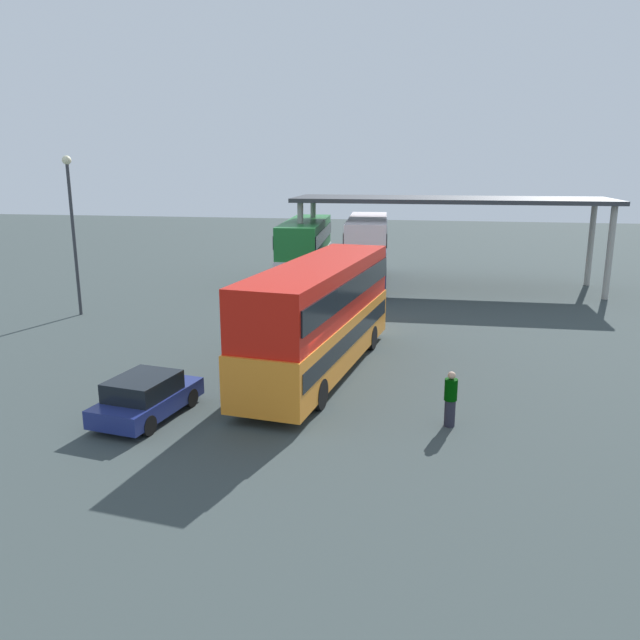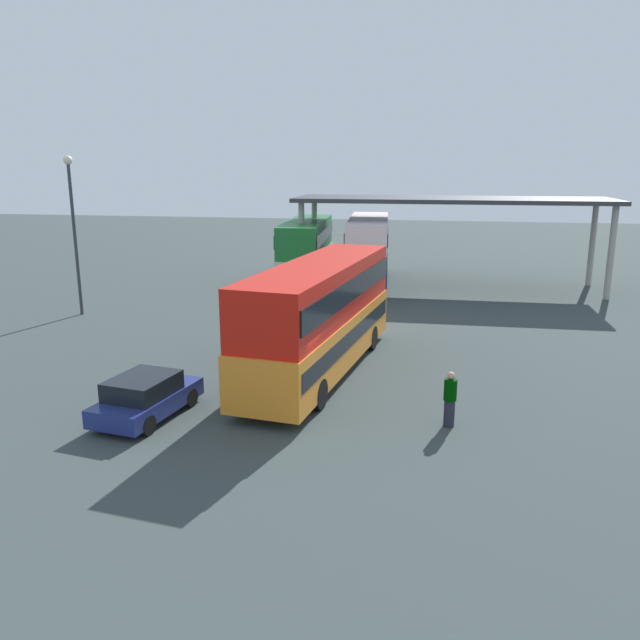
% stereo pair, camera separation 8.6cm
% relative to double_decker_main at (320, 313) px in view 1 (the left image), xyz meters
% --- Properties ---
extents(ground_plane, '(140.00, 140.00, 0.00)m').
position_rel_double_decker_main_xyz_m(ground_plane, '(-0.51, -3.65, -2.26)').
color(ground_plane, '#36403F').
extents(double_decker_main, '(4.03, 11.50, 4.11)m').
position_rel_double_decker_main_xyz_m(double_decker_main, '(0.00, 0.00, 0.00)').
color(double_decker_main, orange).
rests_on(double_decker_main, ground_plane).
extents(parked_hatchback, '(2.35, 3.98, 1.35)m').
position_rel_double_decker_main_xyz_m(parked_hatchback, '(-4.44, -5.22, -1.59)').
color(parked_hatchback, navy).
rests_on(parked_hatchback, ground_plane).
extents(double_decker_near_canopy, '(3.17, 10.33, 4.05)m').
position_rel_double_decker_main_xyz_m(double_decker_near_canopy, '(-4.09, 17.56, -0.03)').
color(double_decker_near_canopy, silver).
rests_on(double_decker_near_canopy, ground_plane).
extents(double_decker_mid_row, '(3.23, 10.30, 4.22)m').
position_rel_double_decker_main_xyz_m(double_decker_mid_row, '(-0.19, 18.43, 0.05)').
color(double_decker_mid_row, navy).
rests_on(double_decker_mid_row, ground_plane).
extents(depot_canopy, '(19.07, 5.72, 5.56)m').
position_rel_double_decker_main_xyz_m(depot_canopy, '(4.91, 17.80, 2.91)').
color(depot_canopy, '#33353A').
rests_on(depot_canopy, ground_plane).
extents(lamppost_tall, '(0.44, 0.44, 7.95)m').
position_rel_double_decker_main_xyz_m(lamppost_tall, '(-13.78, 6.92, 2.73)').
color(lamppost_tall, '#33353A').
rests_on(lamppost_tall, ground_plane).
extents(pedestrian_waiting, '(0.38, 0.38, 1.69)m').
position_rel_double_decker_main_xyz_m(pedestrian_waiting, '(4.65, -4.25, -1.41)').
color(pedestrian_waiting, '#262633').
rests_on(pedestrian_waiting, ground_plane).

